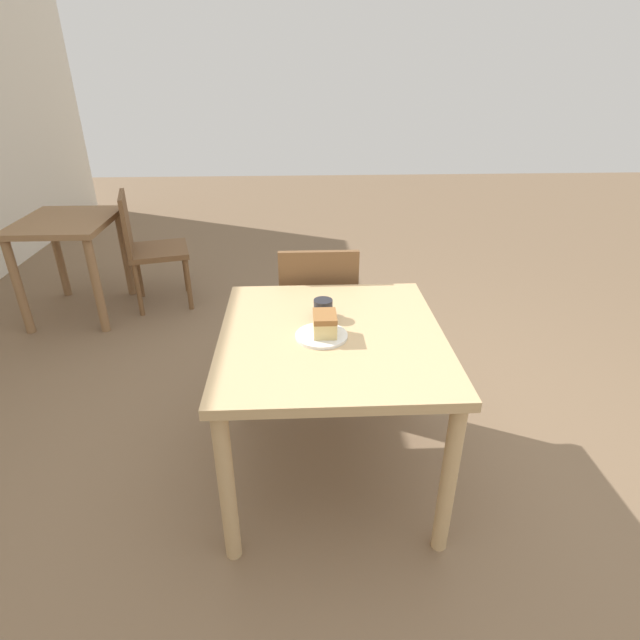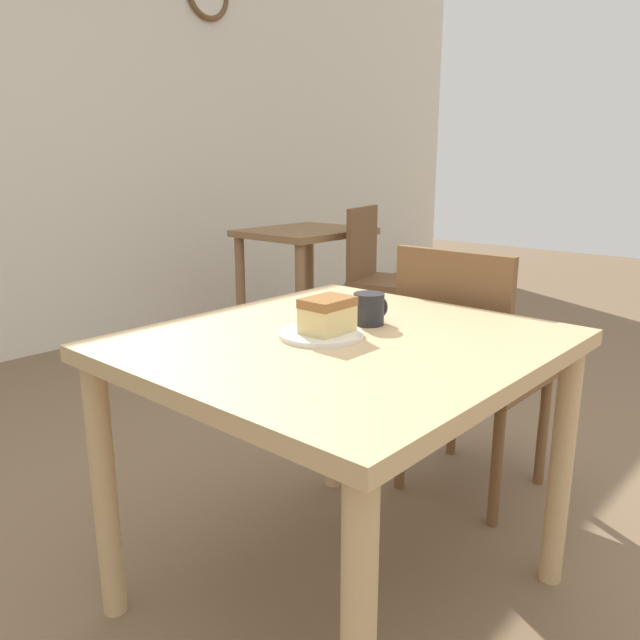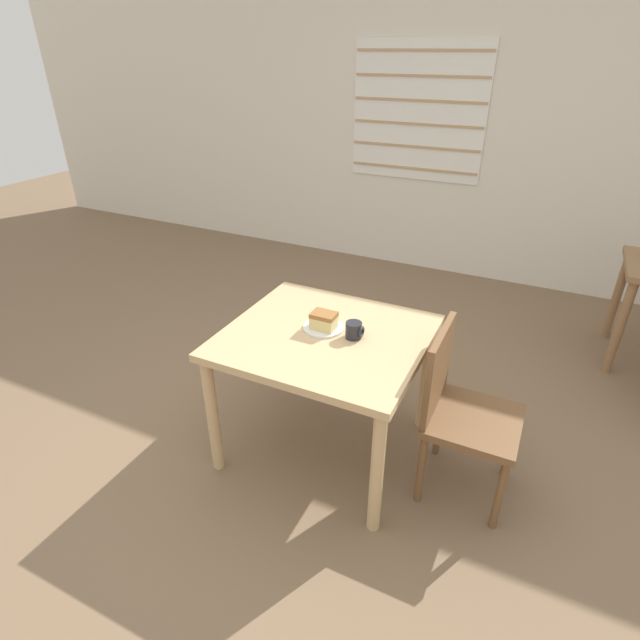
# 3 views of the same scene
# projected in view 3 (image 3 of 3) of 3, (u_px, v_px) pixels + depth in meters

# --- Properties ---
(ground_plane) EXTENTS (14.00, 14.00, 0.00)m
(ground_plane) POSITION_uv_depth(u_px,v_px,m) (286.00, 469.00, 2.64)
(ground_plane) COLOR #7A6047
(wall_back) EXTENTS (10.00, 0.10, 2.80)m
(wall_back) POSITION_uv_depth(u_px,v_px,m) (452.00, 118.00, 4.34)
(wall_back) COLOR silver
(wall_back) RESTS_ON ground_plane
(dining_table_near) EXTENTS (0.97, 0.89, 0.72)m
(dining_table_near) POSITION_uv_depth(u_px,v_px,m) (326.00, 351.00, 2.50)
(dining_table_near) COLOR tan
(dining_table_near) RESTS_ON ground_plane
(chair_near_window) EXTENTS (0.42, 0.42, 0.87)m
(chair_near_window) POSITION_uv_depth(u_px,v_px,m) (460.00, 409.00, 2.33)
(chair_near_window) COLOR brown
(chair_near_window) RESTS_ON ground_plane
(plate) EXTENTS (0.21, 0.21, 0.01)m
(plate) POSITION_uv_depth(u_px,v_px,m) (323.00, 327.00, 2.50)
(plate) COLOR white
(plate) RESTS_ON dining_table_near
(cake_slice) EXTENTS (0.12, 0.09, 0.08)m
(cake_slice) POSITION_uv_depth(u_px,v_px,m) (324.00, 320.00, 2.46)
(cake_slice) COLOR #E0C67F
(cake_slice) RESTS_ON plate
(coffee_mug) EXTENTS (0.09, 0.08, 0.08)m
(coffee_mug) POSITION_uv_depth(u_px,v_px,m) (354.00, 330.00, 2.40)
(coffee_mug) COLOR #232328
(coffee_mug) RESTS_ON dining_table_near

